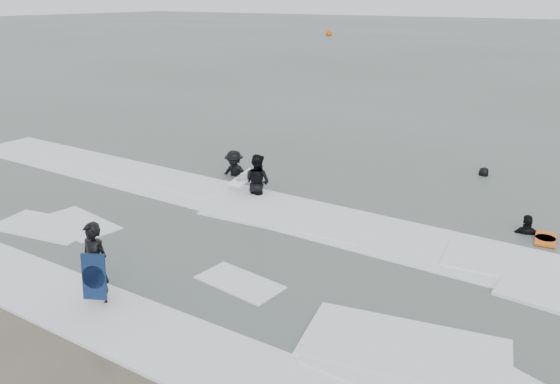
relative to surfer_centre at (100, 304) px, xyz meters
The scene contains 9 objects.
ground 1.11m from the surfer_centre, 16.44° to the left, with size 320.00×320.00×0.00m, color brown.
surfer_centre is the anchor object (origin of this frame).
surfer_wading 7.34m from the surfer_centre, 98.39° to the left, with size 0.93×0.73×1.92m, color black.
surfer_breaker 8.71m from the surfer_centre, 108.55° to the left, with size 1.19×0.68×1.84m, color black.
surfer_right_near 11.04m from the surfer_centre, 51.49° to the left, with size 1.01×0.42×1.72m, color black.
surfer_right_far 13.97m from the surfer_centre, 70.58° to the left, with size 0.73×0.48×1.50m, color black.
surf_foam 4.15m from the surfer_centre, 75.12° to the left, with size 30.03×9.06×0.09m.
bodyboards 5.56m from the surfer_centre, 67.86° to the left, with size 9.50×9.33×1.25m.
buoy 80.14m from the surfer_centre, 114.67° to the left, with size 1.00×1.00×1.65m.
Camera 1 is at (7.54, -6.63, 6.11)m, focal length 35.00 mm.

